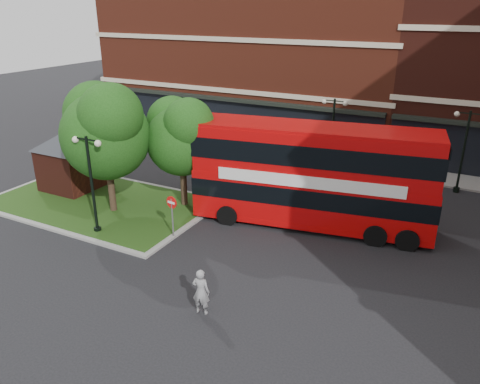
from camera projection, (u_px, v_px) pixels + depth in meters
The scene contains 15 objects.
ground at pixel (187, 260), 20.97m from camera, with size 120.00×120.00×0.00m, color black.
pavement_far at pixel (312, 159), 34.50m from camera, with size 44.00×3.00×0.12m, color slate.
terrace_far_left at pixel (259, 48), 41.49m from camera, with size 26.00×12.00×14.00m, color maroon.
traffic_island at pixel (100, 203), 26.85m from camera, with size 12.60×7.60×0.15m.
kiosk at pixel (70, 154), 28.12m from camera, with size 6.51×6.51×3.60m.
tree_island_west at pixel (104, 127), 24.12m from camera, with size 5.40×4.71×7.21m.
tree_island_east at pixel (181, 133), 25.08m from camera, with size 4.46×3.90×6.29m.
lamp_island at pixel (91, 180), 22.44m from camera, with size 1.72×0.36×5.00m.
lamp_far_left at pixel (332, 131), 30.96m from camera, with size 1.72×0.36×5.00m.
lamp_far_right at pixel (464, 147), 27.52m from camera, with size 1.72×0.36×5.00m.
bus at pixel (313, 170), 23.32m from camera, with size 12.27×4.69×4.57m.
woman at pixel (201, 292), 17.10m from camera, with size 0.67×0.44×1.84m, color gray.
car_silver at pixel (290, 156), 33.00m from camera, with size 1.68×4.17×1.42m, color #AAADB1.
car_white at pixel (378, 169), 30.36m from camera, with size 1.56×4.49×1.48m, color white.
no_entry_sign at pixel (172, 209), 22.38m from camera, with size 0.61×0.13×2.22m.
Camera 1 is at (10.58, -15.10, 10.72)m, focal length 35.00 mm.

